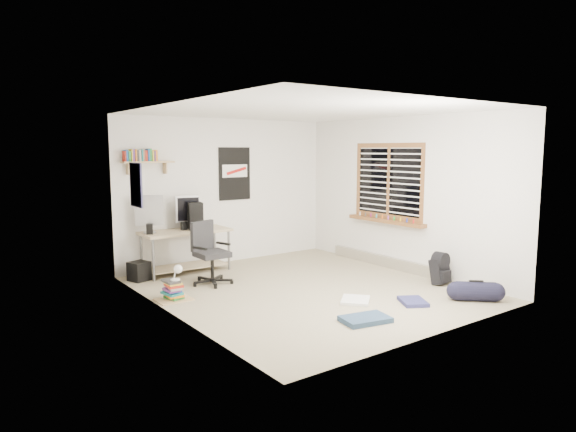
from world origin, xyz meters
TOP-DOWN VIEW (x-y plane):
  - floor at (0.00, 0.00)m, footprint 4.00×4.50m
  - ceiling at (0.00, 0.00)m, footprint 4.00×4.50m
  - back_wall at (0.00, 2.25)m, footprint 4.00×0.01m
  - left_wall at (-2.00, 0.00)m, footprint 0.01×4.50m
  - right_wall at (2.00, 0.00)m, footprint 0.01×4.50m
  - desk at (-0.94, 1.94)m, footprint 1.48×0.80m
  - monitor_left at (-1.51, 2.00)m, footprint 0.43×0.28m
  - monitor_right at (-0.87, 2.00)m, footprint 0.40×0.17m
  - pc_tower at (-0.77, 2.00)m, footprint 0.32×0.50m
  - keyboard at (-1.39, 1.85)m, footprint 0.37×0.24m
  - speaker_left at (-1.55, 1.91)m, footprint 0.13×0.13m
  - speaker_right at (-0.95, 1.97)m, footprint 0.10×0.10m
  - office_chair at (-0.94, 1.05)m, footprint 0.76×0.76m
  - wall_shelf at (-1.45, 2.14)m, footprint 0.80×0.22m
  - poster_back_wall at (0.15, 2.23)m, footprint 0.62×0.03m
  - poster_left_wall at (-1.99, 1.20)m, footprint 0.02×0.42m
  - window at (1.95, 0.30)m, footprint 0.10×1.50m
  - baseboard_heater at (1.96, 0.30)m, footprint 0.08×2.50m
  - backpack at (1.75, -0.96)m, footprint 0.29×0.24m
  - duffel_bag at (1.44, -1.76)m, footprint 0.36×0.36m
  - tshirt at (0.15, -0.86)m, footprint 0.55×0.54m
  - jeans_a at (-0.31, -1.51)m, footprint 0.61×0.45m
  - jeans_b at (0.69, -1.36)m, footprint 0.46×0.50m
  - book_stack at (-1.75, 0.61)m, footprint 0.58×0.52m
  - desk_lamp at (-1.73, 0.59)m, footprint 0.18×0.23m
  - subwoofer at (-1.75, 1.87)m, footprint 0.34×0.34m

SIDE VIEW (x-z plane):
  - floor at x=0.00m, z-range -0.01..0.00m
  - tshirt at x=0.15m, z-range 0.00..0.04m
  - jeans_b at x=0.69m, z-range 0.00..0.05m
  - jeans_a at x=-0.31m, z-range 0.00..0.06m
  - baseboard_heater at x=1.96m, z-range 0.00..0.18m
  - duffel_bag at x=1.44m, z-range -0.11..0.39m
  - subwoofer at x=-1.75m, z-range -0.01..0.29m
  - book_stack at x=-1.75m, z-range -0.01..0.31m
  - backpack at x=1.75m, z-range 0.02..0.38m
  - desk at x=-0.94m, z-range 0.04..0.69m
  - desk_lamp at x=-1.73m, z-range 0.28..0.48m
  - office_chair at x=-0.94m, z-range 0.02..0.96m
  - keyboard at x=-1.39m, z-range 0.64..0.66m
  - speaker_right at x=-0.95m, z-range 0.64..0.82m
  - speaker_left at x=-1.55m, z-range 0.64..0.84m
  - monitor_right at x=-0.87m, z-range 0.64..1.07m
  - monitor_left at x=-1.51m, z-range 0.64..1.12m
  - pc_tower at x=-0.77m, z-range 0.64..1.13m
  - back_wall at x=0.00m, z-range 0.00..2.50m
  - left_wall at x=-2.00m, z-range 0.00..2.50m
  - right_wall at x=2.00m, z-range 0.00..2.50m
  - window at x=1.95m, z-range 0.82..2.08m
  - poster_left_wall at x=-1.99m, z-range 1.20..1.80m
  - poster_back_wall at x=0.15m, z-range 1.09..2.01m
  - wall_shelf at x=-1.45m, z-range 1.66..1.90m
  - ceiling at x=0.00m, z-range 2.50..2.51m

